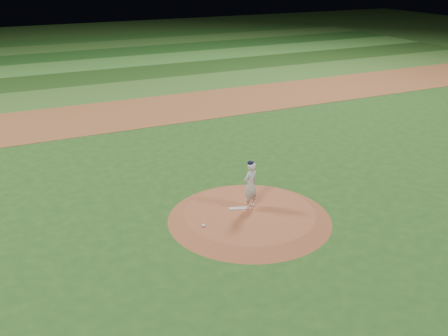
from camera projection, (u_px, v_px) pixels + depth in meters
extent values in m
plane|color=#255019|center=(249.00, 219.00, 16.82)|extent=(120.00, 120.00, 0.00)
cube|color=brown|center=(134.00, 113.00, 28.48)|extent=(70.00, 6.00, 0.02)
cube|color=#386625|center=(111.00, 92.00, 33.07)|extent=(70.00, 5.00, 0.02)
cube|color=#1E4215|center=(95.00, 77.00, 37.24)|extent=(70.00, 5.00, 0.02)
cube|color=#3B7A2C|center=(82.00, 65.00, 41.41)|extent=(70.00, 5.00, 0.02)
cube|color=#1B4A17|center=(72.00, 56.00, 45.58)|extent=(70.00, 5.00, 0.02)
cube|color=#346524|center=(63.00, 48.00, 49.74)|extent=(70.00, 5.00, 0.02)
cube|color=#1E4F19|center=(56.00, 41.00, 53.91)|extent=(70.00, 5.00, 0.02)
cone|color=#9C5130|center=(249.00, 215.00, 16.77)|extent=(5.50, 5.50, 0.25)
cube|color=beige|center=(238.00, 208.00, 16.93)|extent=(0.68, 0.36, 0.03)
ellipsoid|color=beige|center=(204.00, 225.00, 15.80)|extent=(0.13, 0.13, 0.07)
imported|color=silver|center=(250.00, 185.00, 16.70)|extent=(0.71, 0.59, 1.66)
ellipsoid|color=black|center=(251.00, 163.00, 16.39)|extent=(0.22, 0.22, 0.15)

